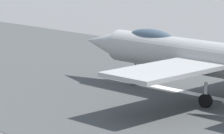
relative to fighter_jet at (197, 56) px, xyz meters
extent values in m
plane|color=slate|center=(0.89, -0.52, -2.46)|extent=(400.00, 400.00, 0.00)
cube|color=#464747|center=(0.89, -0.52, -2.45)|extent=(240.00, 26.00, 0.02)
cube|color=white|center=(0.73, -0.52, -2.44)|extent=(8.00, 0.70, 0.00)
cylinder|color=#A4A3A2|center=(-0.11, 0.00, -0.07)|extent=(13.06, 2.07, 1.99)
cone|color=#A4A3A2|center=(7.91, 0.05, -0.07)|extent=(3.02, 1.71, 1.69)
ellipsoid|color=#3F5160|center=(3.56, 0.02, 0.68)|extent=(3.61, 1.12, 1.10)
cube|color=#A4A3A2|center=(-1.14, 4.16, -0.17)|extent=(3.44, 6.37, 0.24)
cylinder|color=silver|center=(4.90, 0.03, -1.76)|extent=(0.18, 0.18, 1.40)
cylinder|color=black|center=(4.90, 0.03, -2.08)|extent=(0.76, 0.30, 0.76)
cylinder|color=silver|center=(-1.92, 1.59, -1.76)|extent=(0.18, 0.18, 1.40)
cylinder|color=black|center=(-1.92, 1.59, -2.08)|extent=(0.76, 0.30, 0.76)
cube|color=#1E2338|center=(12.73, -7.57, -2.05)|extent=(0.24, 0.36, 0.83)
cube|color=orange|center=(12.73, -7.57, -1.43)|extent=(0.52, 0.49, 0.56)
sphere|color=tan|center=(12.73, -7.57, -1.00)|extent=(0.22, 0.22, 0.22)
cylinder|color=orange|center=(12.97, -7.39, -1.47)|extent=(0.10, 0.10, 0.53)
cylinder|color=orange|center=(12.49, -7.74, -1.47)|extent=(0.10, 0.10, 0.53)
camera|label=1|loc=(-24.18, 30.36, 6.53)|focal=108.54mm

